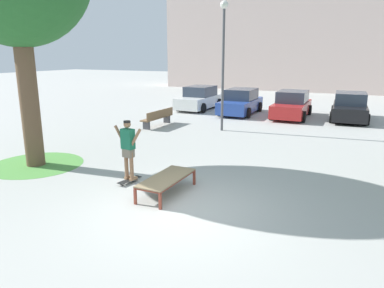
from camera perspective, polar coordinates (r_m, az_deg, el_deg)
ground_plane at (r=8.51m, az=-1.91°, el=-10.51°), size 120.00×120.00×0.00m
building_facade at (r=37.78m, az=20.81°, el=16.04°), size 32.76×4.00×10.82m
skate_box at (r=9.34m, az=-4.04°, el=-5.51°), size 0.76×1.90×0.46m
skateboard at (r=10.37m, az=-9.87°, el=-5.66°), size 0.32×0.82×0.09m
skater at (r=10.08m, az=-10.10°, el=-0.32°), size 1.00×0.33×1.69m
grass_patch_near_left at (r=12.93m, az=-23.48°, el=-3.00°), size 3.01×3.01×0.01m
car_white at (r=23.85m, az=1.22°, el=7.21°), size 1.94×4.21×1.50m
car_blue at (r=22.18m, az=7.75°, el=6.57°), size 1.99×4.24×1.50m
car_red at (r=21.46m, az=15.54°, el=5.94°), size 2.00×4.24×1.50m
car_black at (r=21.67m, az=23.75°, el=5.34°), size 2.11×4.29×1.50m
park_bench at (r=18.20m, az=-5.43°, el=4.23°), size 0.48×2.41×0.83m
light_post at (r=16.87m, az=5.00°, el=15.00°), size 0.36×0.36×5.83m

